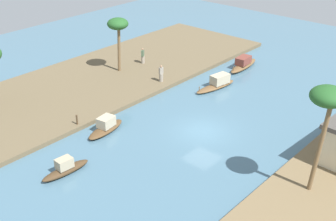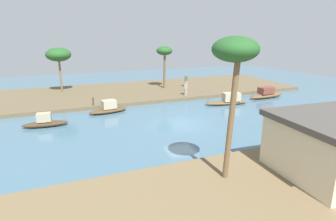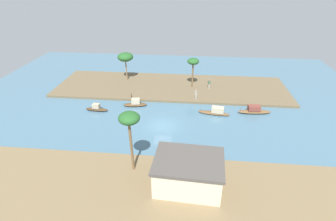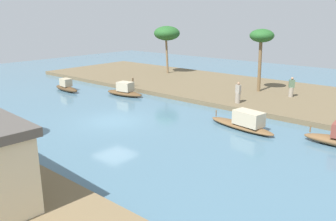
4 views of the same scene
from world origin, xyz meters
TOP-DOWN VIEW (x-y plane):
  - river_water at (0.00, 0.00)m, footprint 69.60×69.60m
  - riverbank_left at (0.00, -13.74)m, footprint 42.11×12.78m
  - sampan_upstream_small at (-7.59, -4.10)m, footprint 4.90×1.85m
  - sampan_downstream_large at (5.08, -5.70)m, footprint 3.90×1.74m
  - sampan_near_left_bank at (-13.50, -5.01)m, footprint 5.05×1.54m
  - sampan_open_hull at (10.73, -3.44)m, footprint 3.62×1.11m
  - person_on_near_bank at (-6.94, -13.30)m, footprint 0.52×0.51m
  - person_by_mooring at (-4.60, -8.59)m, footprint 0.46×0.46m
  - mooring_post at (6.21, -7.80)m, footprint 0.14×0.14m
  - palm_tree_left_near at (-3.88, -13.56)m, footprint 2.08×2.08m
  - palm_tree_right_tall at (2.01, 10.04)m, footprint 2.13×2.13m

SIDE VIEW (x-z plane):
  - river_water at x=0.00m, z-range 0.00..0.00m
  - riverbank_left at x=0.00m, z-range 0.00..0.37m
  - sampan_open_hull at x=10.73m, z-range -0.19..1.01m
  - sampan_downstream_large at x=5.08m, z-range -0.19..1.06m
  - sampan_upstream_small at x=-7.59m, z-range -0.16..1.10m
  - sampan_near_left_bank at x=-13.50m, z-range -0.17..1.13m
  - mooring_post at x=6.21m, z-range 0.37..1.18m
  - person_by_mooring at x=-4.60m, z-range 0.22..1.86m
  - person_on_near_bank at x=-6.94m, z-range 0.28..1.94m
  - palm_tree_left_near at x=-3.88m, z-range 2.34..7.79m
  - palm_tree_right_tall at x=2.01m, z-range 3.03..10.08m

